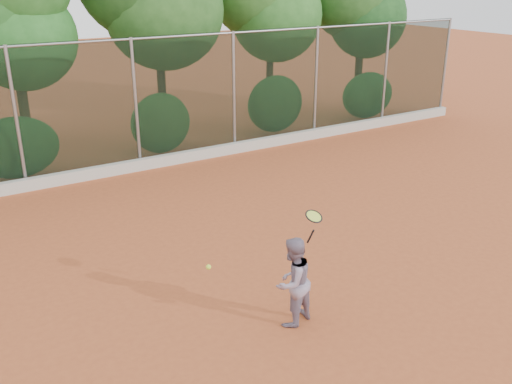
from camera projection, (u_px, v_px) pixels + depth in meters
ground at (286, 274)px, 10.19m from camera, size 80.00×80.00×0.00m
concrete_curb at (143, 164)px, 15.52m from camera, size 24.00×0.20×0.30m
tennis_player at (293, 282)px, 8.54m from camera, size 0.82×0.72×1.42m
chainlink_fence at (136, 101)px, 15.05m from camera, size 24.09×0.09×3.50m
tennis_racket at (313, 219)px, 8.35m from camera, size 0.30×0.29×0.55m
tennis_ball_in_flight at (209, 267)px, 7.41m from camera, size 0.07×0.07×0.07m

